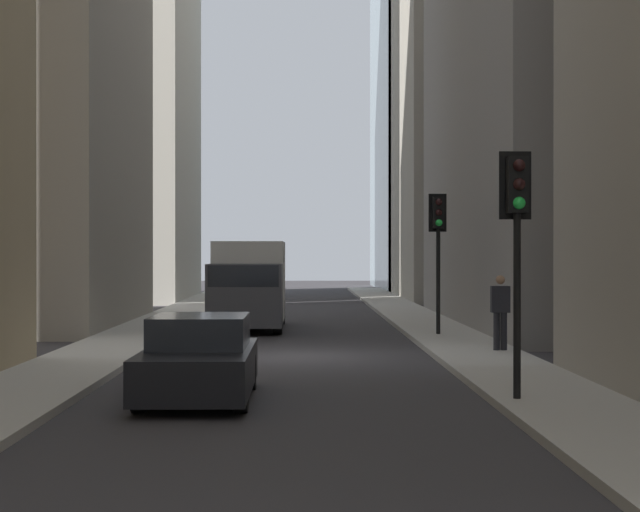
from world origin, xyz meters
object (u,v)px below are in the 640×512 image
Objects in this scene: delivery_truck at (249,284)px; traffic_light_midblock at (438,231)px; traffic_light_foreground at (517,216)px; pedestrian at (500,309)px; sedan_black at (199,361)px; discarded_bottle at (147,337)px.

delivery_truck is 1.60× the size of traffic_light_midblock.
traffic_light_foreground is 2.21× the size of pedestrian.
pedestrian is (7.34, -6.48, 0.46)m from sedan_black.
delivery_truck is 17.96m from traffic_light_foreground.
pedestrian is 6.66× the size of discarded_bottle.
traffic_light_midblock reaches higher than delivery_truck.
delivery_truck is 16.26m from sedan_black.
sedan_black is 1.06× the size of traffic_light_midblock.
delivery_truck reaches higher than pedestrian.
traffic_light_foreground is at bearing -163.19° from delivery_truck.
traffic_light_foreground is 13.45m from discarded_bottle.
sedan_black is 1.08× the size of traffic_light_foreground.
discarded_bottle is at bearing 13.35° from sedan_black.
traffic_light_midblock is 5.45m from pedestrian.
traffic_light_midblock reaches higher than pedestrian.
pedestrian is at bearing -9.06° from traffic_light_foreground.
traffic_light_foreground is at bearing 170.94° from pedestrian.
traffic_light_midblock is at bearing -124.56° from delivery_truck.
sedan_black is at bearing 80.35° from traffic_light_foreground.
delivery_truck is at bearing 55.44° from traffic_light_midblock.
traffic_light_foreground reaches higher than delivery_truck.
traffic_light_midblock is (-3.89, -5.65, 1.66)m from delivery_truck.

